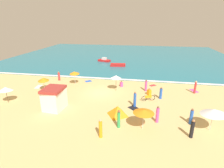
{
  "coord_description": "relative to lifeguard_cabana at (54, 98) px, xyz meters",
  "views": [
    {
      "loc": [
        5.68,
        -22.76,
        9.86
      ],
      "look_at": [
        1.39,
        1.77,
        0.8
      ],
      "focal_mm": 28.34,
      "sensor_mm": 36.0,
      "label": 1
    }
  ],
  "objects": [
    {
      "name": "beachgoer_2",
      "position": [
        12.45,
        5.0,
        -0.57
      ],
      "size": [
        0.5,
        0.5,
        1.62
      ],
      "color": "blue",
      "rests_on": "ground_plane"
    },
    {
      "name": "lifeguard_cabana",
      "position": [
        0.0,
        0.0,
        0.0
      ],
      "size": [
        2.23,
        2.62,
        2.59
      ],
      "color": "white",
      "rests_on": "ground_plane"
    },
    {
      "name": "beach_towel_2",
      "position": [
        9.18,
        1.6,
        -1.31
      ],
      "size": [
        1.67,
        1.65,
        0.01
      ],
      "color": "black",
      "rests_on": "ground_plane"
    },
    {
      "name": "beach_umbrella_5",
      "position": [
        -6.67,
        0.48,
        0.51
      ],
      "size": [
        2.19,
        2.21,
        2.15
      ],
      "color": "#4C3823",
      "rests_on": "ground_plane"
    },
    {
      "name": "beachgoer_0",
      "position": [
        10.99,
        6.03,
        -0.9
      ],
      "size": [
        0.65,
        0.65,
        0.99
      ],
      "color": "orange",
      "rests_on": "ground_plane"
    },
    {
      "name": "beachgoer_4",
      "position": [
        7.9,
        -2.58,
        -0.41
      ],
      "size": [
        0.39,
        0.39,
        1.88
      ],
      "color": "green",
      "rests_on": "ground_plane"
    },
    {
      "name": "ground_plane",
      "position": [
        4.12,
        5.55,
        -1.32
      ],
      "size": [
        60.0,
        60.0,
        0.0
      ],
      "primitive_type": "plane",
      "color": "#D8B775"
    },
    {
      "name": "beachgoer_8",
      "position": [
        6.78,
        8.6,
        -0.91
      ],
      "size": [
        0.53,
        0.53,
        0.94
      ],
      "color": "#D84CA5",
      "rests_on": "ground_plane"
    },
    {
      "name": "parked_bicycle",
      "position": [
        10.84,
        4.11,
        -0.94
      ],
      "size": [
        1.74,
        0.65,
        0.76
      ],
      "color": "black",
      "rests_on": "ground_plane"
    },
    {
      "name": "beach_tent",
      "position": [
        7.47,
        -0.26,
        -0.77
      ],
      "size": [
        2.21,
        2.26,
        1.09
      ],
      "color": "orange",
      "rests_on": "ground_plane"
    },
    {
      "name": "small_boat_0",
      "position": [
        0.43,
        25.14,
        -0.9
      ],
      "size": [
        3.24,
        2.04,
        0.98
      ],
      "color": "red",
      "rests_on": "ocean_water"
    },
    {
      "name": "ocean_water",
      "position": [
        4.12,
        33.55,
        -1.27
      ],
      "size": [
        60.0,
        44.0,
        0.1
      ],
      "primitive_type": "cube",
      "color": "teal",
      "rests_on": "ground_plane"
    },
    {
      "name": "beach_umbrella_0",
      "position": [
        -0.69,
        8.23,
        0.66
      ],
      "size": [
        1.91,
        1.92,
        2.23
      ],
      "color": "silver",
      "rests_on": "ground_plane"
    },
    {
      "name": "beachgoer_3",
      "position": [
        14.45,
        -3.01,
        -0.44
      ],
      "size": [
        0.44,
        0.44,
        1.83
      ],
      "color": "black",
      "rests_on": "ground_plane"
    },
    {
      "name": "beach_umbrella_3",
      "position": [
        6.19,
        6.8,
        0.8
      ],
      "size": [
        2.12,
        2.12,
        2.37
      ],
      "color": "#4C3823",
      "rests_on": "ground_plane"
    },
    {
      "name": "beachgoer_5",
      "position": [
        9.19,
        2.13,
        -0.41
      ],
      "size": [
        0.39,
        0.39,
        1.92
      ],
      "color": "blue",
      "rests_on": "ground_plane"
    },
    {
      "name": "beach_towel_3",
      "position": [
        -5.99,
        6.24,
        -1.31
      ],
      "size": [
        0.97,
        1.67,
        0.01
      ],
      "color": "white",
      "rests_on": "ground_plane"
    },
    {
      "name": "beachgoer_7",
      "position": [
        17.37,
        7.7,
        -0.39
      ],
      "size": [
        0.34,
        0.34,
        1.87
      ],
      "color": "red",
      "rests_on": "ground_plane"
    },
    {
      "name": "beachgoer_9",
      "position": [
        10.53,
        7.44,
        -0.48
      ],
      "size": [
        0.34,
        0.34,
        1.74
      ],
      "color": "#D84CA5",
      "rests_on": "ground_plane"
    },
    {
      "name": "beach_towel_4",
      "position": [
        0.91,
        10.17,
        -1.31
      ],
      "size": [
        1.37,
        1.35,
        0.01
      ],
      "color": "blue",
      "rests_on": "ground_plane"
    },
    {
      "name": "beach_umbrella_2",
      "position": [
        -4.29,
        5.11,
        0.39
      ],
      "size": [
        1.81,
        1.84,
        2.02
      ],
      "color": "silver",
      "rests_on": "ground_plane"
    },
    {
      "name": "beachgoer_11",
      "position": [
        14.94,
        -0.68,
        -0.51
      ],
      "size": [
        0.42,
        0.42,
        1.69
      ],
      "color": "blue",
      "rests_on": "ground_plane"
    },
    {
      "name": "beach_umbrella_4",
      "position": [
        16.47,
        -1.6,
        0.68
      ],
      "size": [
        3.13,
        3.11,
        2.37
      ],
      "color": "silver",
      "rests_on": "ground_plane"
    },
    {
      "name": "beach_towel_0",
      "position": [
        11.66,
        9.94,
        -1.31
      ],
      "size": [
        1.24,
        1.16,
        0.01
      ],
      "color": "red",
      "rests_on": "ground_plane"
    },
    {
      "name": "small_boat_1",
      "position": [
        4.48,
        20.91,
        -0.92
      ],
      "size": [
        3.41,
        1.5,
        0.59
      ],
      "color": "red",
      "rests_on": "ocean_water"
    },
    {
      "name": "beach_towel_1",
      "position": [
        17.57,
        8.68,
        -1.31
      ],
      "size": [
        1.25,
        1.65,
        0.01
      ],
      "color": "#D84CA5",
      "rests_on": "ground_plane"
    },
    {
      "name": "wave_breaker_foam",
      "position": [
        4.12,
        11.85,
        -1.21
      ],
      "size": [
        57.0,
        0.7,
        0.01
      ],
      "primitive_type": "cube",
      "color": "white",
      "rests_on": "ocean_water"
    },
    {
      "name": "beachgoer_10",
      "position": [
        -4.17,
        9.76,
        -0.57
      ],
      "size": [
        0.42,
        0.42,
        1.59
      ],
      "color": "red",
      "rests_on": "ground_plane"
    },
    {
      "name": "beachgoer_1",
      "position": [
        6.54,
        -4.39,
        -0.45
      ],
      "size": [
        0.43,
        0.43,
        1.83
      ],
      "color": "orange",
      "rests_on": "ground_plane"
    },
    {
      "name": "beach_umbrella_1",
      "position": [
        10.2,
        -2.43,
        0.56
      ],
      "size": [
        2.18,
        2.18,
        2.05
      ],
      "color": "silver",
      "rests_on": "ground_plane"
    },
    {
      "name": "beachgoer_6",
      "position": [
        11.62,
        -0.97,
        -0.46
      ],
      "size": [
        0.37,
        0.37,
        1.81
      ],
      "color": "#D84CA5",
      "rests_on": "ground_plane"
    }
  ]
}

